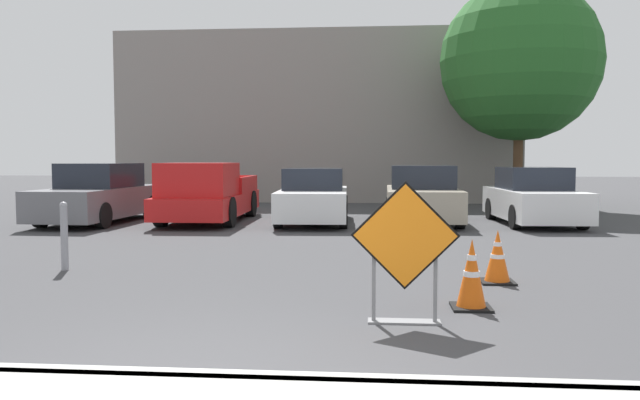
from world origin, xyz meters
TOP-DOWN VIEW (x-y plane):
  - ground_plane at (0.00, 10.00)m, footprint 96.00×96.00m
  - curb_lip at (0.00, 0.00)m, footprint 26.94×0.20m
  - road_closed_sign at (1.67, 2.03)m, footprint 1.12×0.20m
  - traffic_cone_nearest at (2.47, 2.76)m, footprint 0.45×0.45m
  - traffic_cone_second at (3.06, 4.31)m, footprint 0.46×0.46m
  - parked_car_nearest at (-6.01, 11.87)m, footprint 1.99×4.77m
  - pickup_truck at (-3.11, 12.04)m, footprint 2.02×5.03m
  - parked_car_second at (-0.22, 12.17)m, footprint 1.94×4.39m
  - parked_car_third at (2.67, 12.38)m, footprint 1.98×4.13m
  - parked_car_fourth at (5.57, 12.38)m, footprint 1.94×4.21m
  - bollard_nearest at (-3.38, 4.75)m, footprint 0.12×0.12m
  - building_facade_backdrop at (-0.91, 22.35)m, footprint 16.03×5.00m
  - street_tree_behind_lot at (6.25, 17.18)m, footprint 5.32×5.32m

SIDE VIEW (x-z plane):
  - ground_plane at x=0.00m, z-range 0.00..0.00m
  - curb_lip at x=0.00m, z-range 0.00..0.14m
  - traffic_cone_second at x=3.06m, z-range -0.01..0.72m
  - traffic_cone_nearest at x=2.47m, z-range -0.01..0.79m
  - bollard_nearest at x=-3.38m, z-range 0.03..1.09m
  - parked_car_second at x=-0.22m, z-range -0.05..1.41m
  - parked_car_fourth at x=5.57m, z-range -0.06..1.43m
  - parked_car_third at x=2.67m, z-range -0.07..1.47m
  - pickup_truck at x=-3.11m, z-range -0.08..1.53m
  - parked_car_nearest at x=-6.01m, z-range -0.07..1.52m
  - road_closed_sign at x=1.67m, z-range 0.06..1.54m
  - building_facade_backdrop at x=-0.91m, z-range 0.00..6.78m
  - street_tree_behind_lot at x=6.25m, z-range 1.15..8.78m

